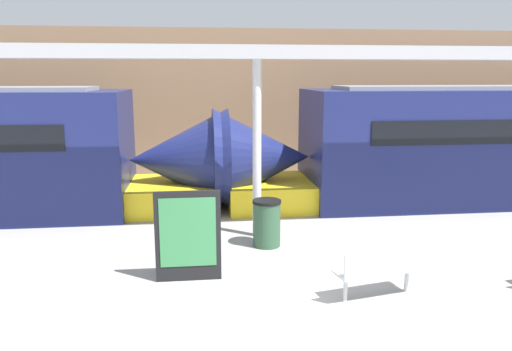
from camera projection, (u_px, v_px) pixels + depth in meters
ground_plane at (309, 310)px, 7.52m from camera, size 60.00×60.00×0.00m
station_wall at (245, 105)px, 16.89m from camera, size 56.00×0.20×5.00m
bench_near at (380, 268)px, 7.84m from camera, size 1.47×0.72×0.85m
trash_bin at (267, 223)px, 10.28m from camera, size 0.59×0.59×0.97m
poster_board at (188, 236)px, 8.47m from camera, size 1.12×0.07×1.58m
support_column_near at (257, 150)px, 10.65m from camera, size 0.19×0.19×3.80m
canopy_beam at (257, 52)px, 10.25m from camera, size 28.00×0.60×0.28m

